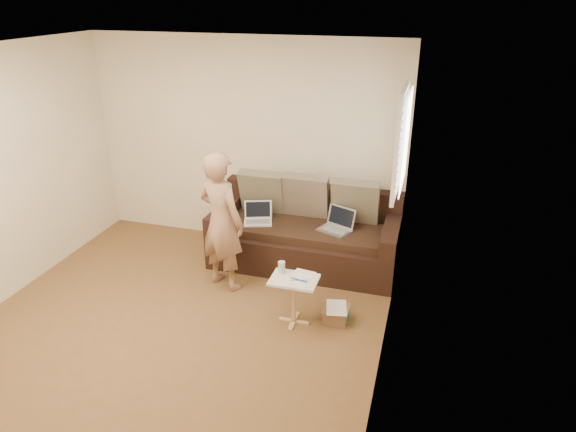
# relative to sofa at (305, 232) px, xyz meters

# --- Properties ---
(floor) EXTENTS (4.50, 4.50, 0.00)m
(floor) POSITION_rel_sofa_xyz_m (-0.90, -1.77, -0.42)
(floor) COLOR brown
(floor) RESTS_ON ground
(ceiling) EXTENTS (4.50, 4.50, 0.00)m
(ceiling) POSITION_rel_sofa_xyz_m (-0.90, -1.77, 2.18)
(ceiling) COLOR white
(ceiling) RESTS_ON wall_back
(wall_back) EXTENTS (4.00, 0.00, 4.00)m
(wall_back) POSITION_rel_sofa_xyz_m (-0.90, 0.48, 0.87)
(wall_back) COLOR beige
(wall_back) RESTS_ON ground
(wall_right) EXTENTS (0.00, 4.50, 4.50)m
(wall_right) POSITION_rel_sofa_xyz_m (1.10, -1.77, 0.87)
(wall_right) COLOR beige
(wall_right) RESTS_ON ground
(window_blinds) EXTENTS (0.12, 0.88, 1.08)m
(window_blinds) POSITION_rel_sofa_xyz_m (1.05, -0.27, 1.28)
(window_blinds) COLOR white
(window_blinds) RESTS_ON wall_right
(sofa) EXTENTS (2.20, 0.95, 0.85)m
(sofa) POSITION_rel_sofa_xyz_m (0.00, 0.00, 0.00)
(sofa) COLOR black
(sofa) RESTS_ON ground
(pillow_left) EXTENTS (0.55, 0.29, 0.57)m
(pillow_left) POSITION_rel_sofa_xyz_m (-0.60, 0.21, 0.37)
(pillow_left) COLOR #665B4B
(pillow_left) RESTS_ON sofa
(pillow_mid) EXTENTS (0.55, 0.27, 0.57)m
(pillow_mid) POSITION_rel_sofa_xyz_m (-0.05, 0.23, 0.37)
(pillow_mid) COLOR brown
(pillow_mid) RESTS_ON sofa
(pillow_right) EXTENTS (0.55, 0.28, 0.57)m
(pillow_right) POSITION_rel_sofa_xyz_m (0.55, 0.22, 0.37)
(pillow_right) COLOR #665B4B
(pillow_right) RESTS_ON sofa
(laptop_silver) EXTENTS (0.43, 0.38, 0.24)m
(laptop_silver) POSITION_rel_sofa_xyz_m (0.37, -0.08, 0.10)
(laptop_silver) COLOR #B7BABC
(laptop_silver) RESTS_ON sofa
(laptop_white) EXTENTS (0.39, 0.33, 0.24)m
(laptop_white) POSITION_rel_sofa_xyz_m (-0.55, -0.12, 0.10)
(laptop_white) COLOR white
(laptop_white) RESTS_ON sofa
(person) EXTENTS (0.67, 0.57, 1.57)m
(person) POSITION_rel_sofa_xyz_m (-0.74, -0.73, 0.36)
(person) COLOR #A17057
(person) RESTS_ON ground
(side_table) EXTENTS (0.46, 0.32, 0.50)m
(side_table) POSITION_rel_sofa_xyz_m (0.20, -1.20, -0.17)
(side_table) COLOR silver
(side_table) RESTS_ON ground
(drinking_glass) EXTENTS (0.07, 0.07, 0.12)m
(drinking_glass) POSITION_rel_sofa_xyz_m (0.05, -1.12, 0.14)
(drinking_glass) COLOR silver
(drinking_glass) RESTS_ON side_table
(scissors) EXTENTS (0.20, 0.16, 0.02)m
(scissors) POSITION_rel_sofa_xyz_m (0.26, -1.22, 0.09)
(scissors) COLOR silver
(scissors) RESTS_ON side_table
(paper_on_table) EXTENTS (0.25, 0.33, 0.00)m
(paper_on_table) POSITION_rel_sofa_xyz_m (0.26, -1.16, 0.08)
(paper_on_table) COLOR white
(paper_on_table) RESTS_ON side_table
(striped_box) EXTENTS (0.26, 0.26, 0.16)m
(striped_box) POSITION_rel_sofa_xyz_m (0.60, -1.06, -0.34)
(striped_box) COLOR red
(striped_box) RESTS_ON ground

